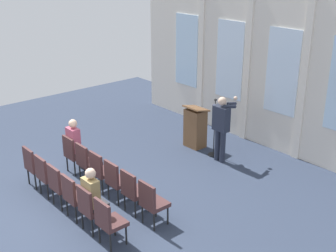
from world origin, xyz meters
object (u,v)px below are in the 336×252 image
object	(u,v)px
mic_stand	(214,143)
chair_r1_c5	(108,220)
chair_r0_c2	(101,169)
chair_r1_c3	(74,194)
chair_r0_c3	(116,179)
chair_r0_c5	(152,201)
chair_r1_c4	(90,206)
speaker	(221,124)
chair_r1_c2	(60,183)
lectern	(195,127)
chair_r0_c4	(133,189)
audience_r0_c0	(76,143)
chair_r0_c1	(86,160)
chair_r1_c1	(46,173)
audience_r1_c4	(94,196)
chair_r1_c0	(34,164)
chair_r0_c0	(73,152)

from	to	relation	value
mic_stand	chair_r1_c5	size ratio (longest dim) A/B	1.65
chair_r0_c2	chair_r1_c3	world-z (taller)	same
mic_stand	chair_r0_c3	xyz separation A→B (m)	(0.27, -3.24, 0.20)
chair_r0_c5	mic_stand	bearing A→B (deg)	114.20
chair_r0_c5	chair_r1_c4	xyz separation A→B (m)	(-0.59, -0.99, 0.00)
speaker	chair_r1_c2	distance (m)	4.20
lectern	chair_r0_c2	size ratio (longest dim) A/B	1.23
chair_r0_c4	chair_r1_c2	bearing A→B (deg)	-140.11
speaker	chair_r1_c3	xyz separation A→B (m)	(-0.05, -4.13, -0.45)
audience_r0_c0	chair_r1_c2	bearing A→B (deg)	-42.09
chair_r0_c5	chair_r1_c5	world-z (taller)	same
chair_r1_c2	chair_r1_c5	distance (m)	1.78
lectern	chair_r1_c2	xyz separation A→B (m)	(0.42, -4.27, -0.02)
speaker	chair_r0_c1	size ratio (longest dim) A/B	1.80
lectern	chair_r1_c1	size ratio (longest dim) A/B	1.23
chair_r1_c2	audience_r0_c0	bearing A→B (deg)	137.91
chair_r0_c4	chair_r1_c1	distance (m)	2.03
speaker	chair_r0_c4	distance (m)	3.21
audience_r1_c4	chair_r1_c0	bearing A→B (deg)	-178.01
chair_r0_c4	chair_r1_c2	world-z (taller)	same
chair_r0_c3	lectern	bearing A→B (deg)	107.16
chair_r0_c2	chair_r1_c3	distance (m)	1.15
chair_r0_c0	chair_r1_c5	xyz separation A→B (m)	(2.96, -0.99, 0.00)
speaker	chair_r1_c1	distance (m)	4.33
chair_r1_c0	speaker	bearing A→B (deg)	66.13
lectern	chair_r0_c3	distance (m)	3.44
chair_r0_c1	chair_r1_c4	xyz separation A→B (m)	(1.78, -0.99, 0.00)
chair_r1_c4	chair_r0_c3	bearing A→B (deg)	120.89
chair_r0_c1	chair_r1_c3	world-z (taller)	same
audience_r0_c0	chair_r1_c5	world-z (taller)	audience_r0_c0
speaker	chair_r0_c1	distance (m)	3.40
chair_r0_c5	chair_r1_c3	distance (m)	1.54
chair_r1_c3	chair_r0_c3	bearing A→B (deg)	90.00
chair_r1_c0	chair_r1_c4	xyz separation A→B (m)	(2.37, 0.00, 0.00)
chair_r1_c3	audience_r1_c4	world-z (taller)	audience_r1_c4
chair_r1_c1	chair_r0_c4	bearing A→B (deg)	29.13
audience_r0_c0	chair_r0_c3	distance (m)	1.79
chair_r0_c1	lectern	bearing A→B (deg)	87.05
chair_r0_c0	chair_r0_c3	bearing A→B (deg)	0.00
audience_r0_c0	chair_r1_c1	size ratio (longest dim) A/B	1.43
chair_r1_c0	chair_r1_c5	world-z (taller)	same
audience_r0_c0	chair_r0_c1	world-z (taller)	audience_r0_c0
chair_r0_c4	chair_r1_c2	size ratio (longest dim) A/B	1.00
audience_r0_c0	chair_r0_c3	world-z (taller)	audience_r0_c0
chair_r1_c2	chair_r1_c3	bearing A→B (deg)	0.00
lectern	audience_r1_c4	xyz separation A→B (m)	(1.61, -4.19, 0.17)
speaker	chair_r1_c5	xyz separation A→B (m)	(1.13, -4.13, -0.45)
chair_r1_c1	chair_r1_c2	bearing A→B (deg)	0.00
chair_r0_c3	chair_r0_c4	bearing A→B (deg)	0.00
mic_stand	chair_r0_c4	xyz separation A→B (m)	(0.86, -3.24, 0.20)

